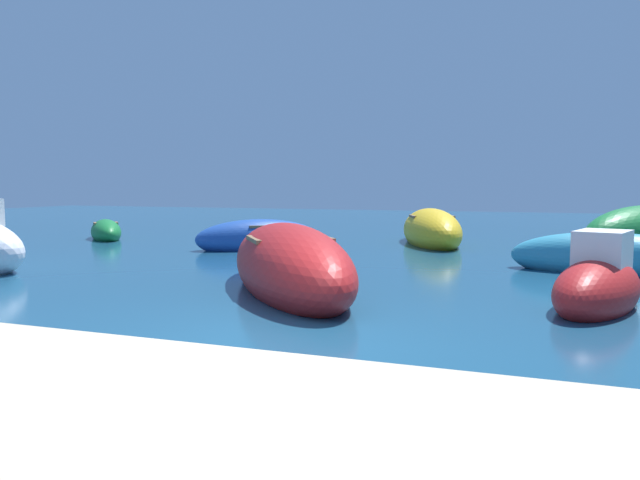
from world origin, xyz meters
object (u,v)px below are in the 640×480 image
Objects in this scene: moored_boat_5 at (106,232)px; moored_boat_6 at (290,267)px; moored_boat_1 at (608,258)px; moored_boat_0 at (431,231)px; moored_boat_2 at (259,238)px; moored_boat_7 at (598,286)px.

moored_boat_6 is (10.96, -7.92, 0.20)m from moored_boat_5.
moored_boat_1 is at bearing 35.67° from moored_boat_5.
moored_boat_0 is 6.10m from moored_boat_2.
moored_boat_6 is (-0.96, -10.30, 0.03)m from moored_boat_0.
moored_boat_6 reaches higher than moored_boat_5.
moored_boat_1 is 0.74× the size of moored_boat_6.
moored_boat_7 is (9.41, -6.39, 0.03)m from moored_boat_2.
moored_boat_2 is at bearing -107.42° from moored_boat_7.
moored_boat_6 is at bearing 9.94° from moored_boat_5.
moored_boat_7 is at bearing 88.16° from moored_boat_1.
moored_boat_0 is at bearing 57.09° from moored_boat_5.
moored_boat_6 is (3.91, -6.64, 0.12)m from moored_boat_2.
moored_boat_7 is (4.53, -10.05, -0.07)m from moored_boat_0.
moored_boat_1 is 17.28m from moored_boat_5.
moored_boat_0 is at bearing 138.74° from moored_boat_6.
moored_boat_0 is 1.89× the size of moored_boat_5.
moored_boat_1 is at bearing -157.04° from moored_boat_0.
moored_boat_5 is (-17.01, 3.04, -0.07)m from moored_boat_1.
moored_boat_5 is at bearing -98.23° from moored_boat_7.
moored_boat_1 is (5.09, -5.42, -0.10)m from moored_boat_0.
moored_boat_7 is at bearing 20.80° from moored_boat_5.
moored_boat_2 is at bearing 106.59° from moored_boat_0.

